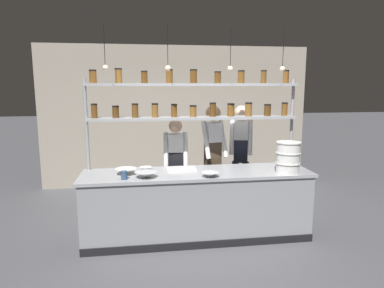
% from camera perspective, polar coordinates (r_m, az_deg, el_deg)
% --- Properties ---
extents(ground_plane, '(40.00, 40.00, 0.00)m').
position_cam_1_polar(ground_plane, '(4.90, 0.83, -15.14)').
color(ground_plane, '#4C4C51').
extents(back_wall, '(5.46, 0.12, 2.85)m').
position_cam_1_polar(back_wall, '(7.09, -2.51, 4.59)').
color(back_wall, '#9E9384').
rests_on(back_wall, ground_plane).
extents(prep_counter, '(3.06, 0.76, 0.92)m').
position_cam_1_polar(prep_counter, '(4.72, 0.84, -10.08)').
color(prep_counter, gray).
rests_on(prep_counter, ground_plane).
extents(spice_shelf_unit, '(2.95, 0.28, 2.29)m').
position_cam_1_polar(spice_shelf_unit, '(4.78, 0.27, 6.63)').
color(spice_shelf_unit, '#999BA0').
rests_on(spice_shelf_unit, ground_plane).
extents(chef_left, '(0.37, 0.29, 1.57)m').
position_cam_1_polar(chef_left, '(5.16, -2.73, -3.35)').
color(chef_left, black).
rests_on(chef_left, ground_plane).
extents(chef_center, '(0.41, 0.34, 1.76)m').
position_cam_1_polar(chef_center, '(5.22, 3.50, -1.69)').
color(chef_center, black).
rests_on(chef_center, ground_plane).
extents(chef_right, '(0.41, 0.35, 1.75)m').
position_cam_1_polar(chef_right, '(5.55, 8.11, -1.18)').
color(chef_right, black).
rests_on(chef_right, ground_plane).
extents(container_stack, '(0.32, 0.32, 0.41)m').
position_cam_1_polar(container_stack, '(4.67, 15.71, -2.16)').
color(container_stack, white).
rests_on(container_stack, prep_counter).
extents(cutting_board, '(0.40, 0.26, 0.02)m').
position_cam_1_polar(cutting_board, '(4.67, -1.83, -4.24)').
color(cutting_board, silver).
rests_on(cutting_board, prep_counter).
extents(prep_bowl_near_left, '(0.28, 0.28, 0.08)m').
position_cam_1_polar(prep_bowl_near_left, '(4.54, -10.96, -4.52)').
color(prep_bowl_near_left, silver).
rests_on(prep_bowl_near_left, prep_counter).
extents(prep_bowl_center_front, '(0.27, 0.27, 0.08)m').
position_cam_1_polar(prep_bowl_center_front, '(4.33, -7.74, -5.12)').
color(prep_bowl_center_front, '#B2B7BC').
rests_on(prep_bowl_center_front, prep_counter).
extents(prep_bowl_center_back, '(0.22, 0.22, 0.06)m').
position_cam_1_polar(prep_bowl_center_back, '(4.34, 3.03, -5.13)').
color(prep_bowl_center_back, silver).
rests_on(prep_bowl_center_back, prep_counter).
extents(prep_bowl_near_right, '(0.17, 0.17, 0.05)m').
position_cam_1_polar(prep_bowl_near_right, '(4.71, -7.73, -4.09)').
color(prep_bowl_near_right, silver).
rests_on(prep_bowl_near_right, prep_counter).
extents(serving_cup_front, '(0.08, 0.08, 0.11)m').
position_cam_1_polar(serving_cup_front, '(4.30, -11.24, -5.12)').
color(serving_cup_front, '#334C70').
rests_on(serving_cup_front, prep_counter).
extents(pendant_light_row, '(2.35, 0.07, 0.56)m').
position_cam_1_polar(pendant_light_row, '(4.45, 1.06, 12.78)').
color(pendant_light_row, black).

